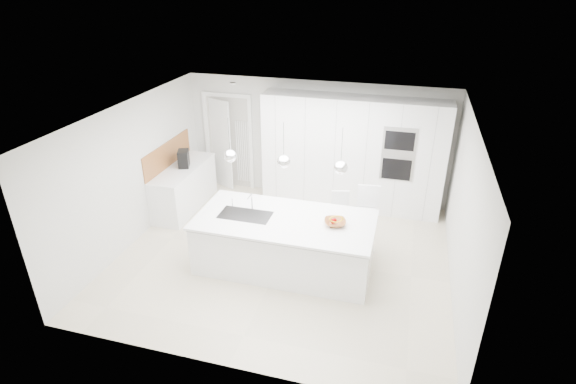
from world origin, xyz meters
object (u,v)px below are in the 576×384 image
(island_base, at_px, (284,245))
(fruit_bowl, at_px, (335,223))
(bar_stool_right, at_px, (366,221))
(bar_stool_left, at_px, (338,220))
(espresso_machine, at_px, (184,159))

(island_base, xyz_separation_m, fruit_bowl, (0.80, 0.07, 0.51))
(island_base, bearing_deg, bar_stool_right, 34.61)
(bar_stool_right, bearing_deg, bar_stool_left, 160.94)
(island_base, height_order, bar_stool_left, bar_stool_left)
(island_base, height_order, bar_stool_right, bar_stool_right)
(espresso_machine, bearing_deg, island_base, -52.53)
(fruit_bowl, relative_size, espresso_machine, 0.99)
(island_base, distance_m, espresso_machine, 3.04)
(island_base, xyz_separation_m, bar_stool_right, (1.21, 0.84, 0.17))
(fruit_bowl, bearing_deg, island_base, -174.69)
(fruit_bowl, xyz_separation_m, bar_stool_right, (0.41, 0.76, -0.34))
(espresso_machine, distance_m, bar_stool_right, 3.84)
(island_base, height_order, espresso_machine, espresso_machine)
(espresso_machine, height_order, bar_stool_right, espresso_machine)
(island_base, xyz_separation_m, bar_stool_left, (0.72, 0.95, 0.07))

